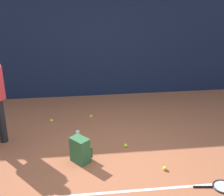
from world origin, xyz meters
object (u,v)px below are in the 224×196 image
object	(u,v)px
tennis_ball_by_fence	(126,145)
tennis_ball_far_left	(91,116)
backpack	(81,150)
water_bottle	(78,137)
tennis_racket	(222,187)
tennis_ball_near_player	(165,168)
tennis_ball_mid_court	(51,121)

from	to	relation	value
tennis_ball_by_fence	tennis_ball_far_left	size ratio (longest dim) A/B	1.00
backpack	water_bottle	xyz separation A→B (m)	(-0.04, 0.56, -0.08)
tennis_ball_by_fence	water_bottle	bearing A→B (deg)	165.56
backpack	tennis_ball_by_fence	size ratio (longest dim) A/B	6.67
tennis_racket	tennis_ball_near_player	xyz separation A→B (m)	(-0.72, 0.51, 0.02)
tennis_ball_by_fence	tennis_ball_far_left	distance (m)	1.37
tennis_ball_by_fence	tennis_racket	bearing A→B (deg)	-45.82
tennis_ball_by_fence	tennis_ball_mid_court	size ratio (longest dim) A/B	1.00
tennis_ball_near_player	tennis_ball_mid_court	world-z (taller)	same
tennis_ball_by_fence	tennis_ball_near_player	bearing A→B (deg)	-55.69
tennis_ball_by_fence	tennis_ball_far_left	xyz separation A→B (m)	(-0.55, 1.25, 0.00)
tennis_ball_far_left	water_bottle	world-z (taller)	water_bottle
tennis_racket	tennis_ball_far_left	size ratio (longest dim) A/B	9.51
tennis_ball_near_player	tennis_ball_by_fence	world-z (taller)	same
tennis_racket	water_bottle	bearing A→B (deg)	150.77
tennis_ball_mid_court	water_bottle	xyz separation A→B (m)	(0.53, -0.93, 0.10)
tennis_racket	tennis_ball_far_left	xyz separation A→B (m)	(-1.78, 2.52, 0.02)
backpack	tennis_ball_by_fence	distance (m)	0.89
tennis_racket	backpack	xyz separation A→B (m)	(-2.04, 0.92, 0.20)
water_bottle	tennis_racket	bearing A→B (deg)	-35.56
tennis_ball_mid_court	tennis_ball_far_left	distance (m)	0.83
backpack	tennis_ball_near_player	distance (m)	1.40
tennis_ball_near_player	tennis_ball_far_left	size ratio (longest dim) A/B	1.00
tennis_ball_by_fence	tennis_ball_mid_court	bearing A→B (deg)	140.18
tennis_racket	tennis_ball_by_fence	bearing A→B (deg)	140.51
tennis_ball_by_fence	water_bottle	xyz separation A→B (m)	(-0.84, 0.22, 0.10)
tennis_racket	tennis_ball_by_fence	world-z (taller)	tennis_ball_by_fence
tennis_ball_mid_court	backpack	bearing A→B (deg)	-69.07
backpack	tennis_ball_far_left	size ratio (longest dim) A/B	6.67
tennis_ball_mid_court	tennis_ball_near_player	bearing A→B (deg)	-45.16
backpack	water_bottle	size ratio (longest dim) A/B	1.68
water_bottle	tennis_ball_near_player	bearing A→B (deg)	-35.55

